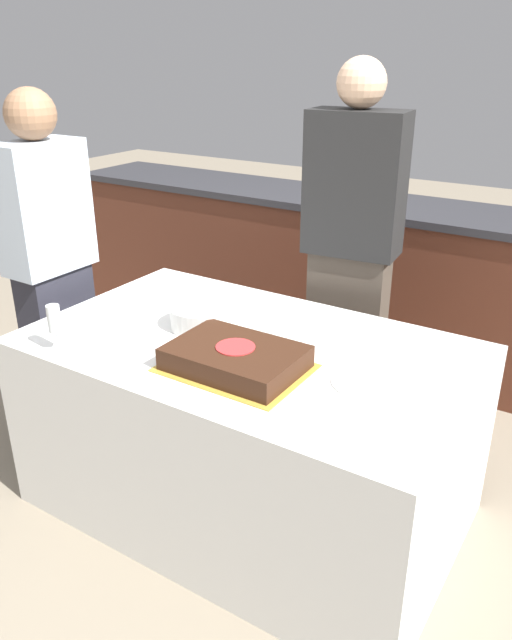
% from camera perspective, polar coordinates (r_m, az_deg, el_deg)
% --- Properties ---
extents(ground_plane, '(14.00, 14.00, 0.00)m').
position_cam_1_polar(ground_plane, '(2.65, -0.71, -16.35)').
color(ground_plane, gray).
extents(back_counter, '(4.40, 0.58, 0.92)m').
position_cam_1_polar(back_counter, '(3.66, 12.78, 3.18)').
color(back_counter, '#5B2D1E').
rests_on(back_counter, ground_plane).
extents(dining_table, '(1.60, 0.97, 0.72)m').
position_cam_1_polar(dining_table, '(2.43, -0.75, -9.82)').
color(dining_table, silver).
rests_on(dining_table, ground_plane).
extents(cake, '(0.47, 0.34, 0.08)m').
position_cam_1_polar(cake, '(2.06, -1.88, -3.51)').
color(cake, gold).
rests_on(cake, dining_table).
extents(plate_stack, '(0.23, 0.23, 0.09)m').
position_cam_1_polar(plate_stack, '(2.37, -5.07, 0.30)').
color(plate_stack, white).
rests_on(plate_stack, dining_table).
extents(wine_glass, '(0.07, 0.07, 0.17)m').
position_cam_1_polar(wine_glass, '(2.26, -17.95, -0.14)').
color(wine_glass, white).
rests_on(wine_glass, dining_table).
extents(side_plate_near_cake, '(0.21, 0.21, 0.00)m').
position_cam_1_polar(side_plate_near_cake, '(2.33, 2.87, -1.16)').
color(side_plate_near_cake, white).
rests_on(side_plate_near_cake, dining_table).
extents(side_plate_right_edge, '(0.21, 0.21, 0.00)m').
position_cam_1_polar(side_plate_right_edge, '(2.02, 9.87, -5.70)').
color(side_plate_right_edge, white).
rests_on(side_plate_right_edge, dining_table).
extents(person_cutting_cake, '(0.42, 0.24, 1.68)m').
position_cam_1_polar(person_cutting_cake, '(2.74, 8.64, 5.66)').
color(person_cutting_cake, '#4C4238').
rests_on(person_cutting_cake, ground_plane).
extents(person_seated_left, '(0.21, 0.37, 1.57)m').
position_cam_1_polar(person_seated_left, '(2.87, -18.16, 4.40)').
color(person_seated_left, '#282833').
rests_on(person_seated_left, ground_plane).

